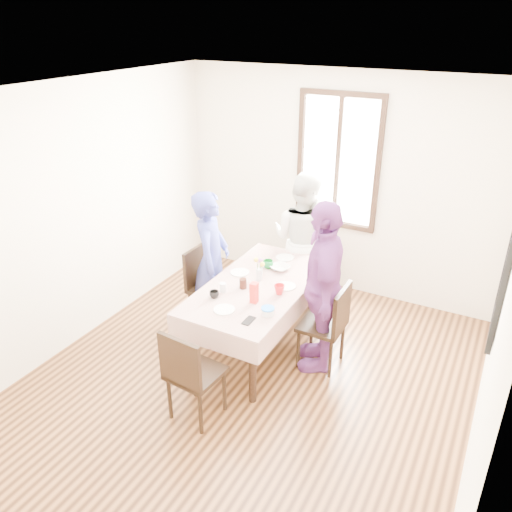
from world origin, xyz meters
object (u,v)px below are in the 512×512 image
at_px(person_far, 303,239).
at_px(chair_near, 196,373).
at_px(chair_far, 302,266).
at_px(person_right, 323,287).
at_px(chair_right, 322,325).
at_px(person_left, 211,261).
at_px(dining_table, 258,317).
at_px(chair_left, 211,288).

bearing_deg(person_far, chair_near, 96.05).
distance_m(chair_far, person_far, 0.36).
xyz_separation_m(chair_far, person_right, (0.67, -1.10, 0.42)).
relative_size(chair_right, person_left, 0.57).
distance_m(chair_near, person_right, 1.44).
relative_size(dining_table, chair_left, 1.84).
bearing_deg(person_far, chair_right, 128.56).
bearing_deg(person_right, chair_right, 67.38).
height_order(chair_left, chair_right, same).
relative_size(dining_table, person_left, 1.05).
bearing_deg(chair_near, chair_left, 122.29).
bearing_deg(person_far, dining_table, 96.05).
bearing_deg(person_left, chair_right, -113.94).
relative_size(chair_right, person_far, 0.56).
bearing_deg(person_left, chair_left, 70.48).
distance_m(chair_left, chair_near, 1.47).
bearing_deg(chair_left, person_left, 92.22).
height_order(chair_near, person_far, person_far).
bearing_deg(person_left, chair_far, -53.44).
distance_m(dining_table, person_far, 1.21).
xyz_separation_m(chair_far, person_far, (0.00, -0.02, 0.36)).
height_order(dining_table, chair_left, chair_left).
distance_m(person_left, person_right, 1.34).
xyz_separation_m(dining_table, person_far, (0.00, 1.13, 0.44)).
bearing_deg(chair_right, chair_near, 150.64).
relative_size(chair_near, person_left, 0.57).
bearing_deg(chair_far, chair_near, 85.13).
bearing_deg(chair_left, person_far, 147.01).
distance_m(person_far, person_right, 1.27).
bearing_deg(dining_table, person_left, 166.79).
xyz_separation_m(dining_table, person_right, (0.67, 0.05, 0.50)).
xyz_separation_m(chair_right, chair_far, (-0.69, 1.10, 0.00)).
height_order(chair_right, chair_near, same).
relative_size(dining_table, person_right, 0.95).
relative_size(chair_far, person_right, 0.52).
bearing_deg(chair_near, chair_right, 64.88).
bearing_deg(chair_far, person_far, 85.13).
xyz_separation_m(chair_right, person_right, (-0.02, 0.00, 0.42)).
relative_size(chair_left, chair_far, 1.00).
height_order(chair_near, person_right, person_right).
relative_size(chair_far, person_left, 0.57).
bearing_deg(person_right, chair_left, -117.03).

